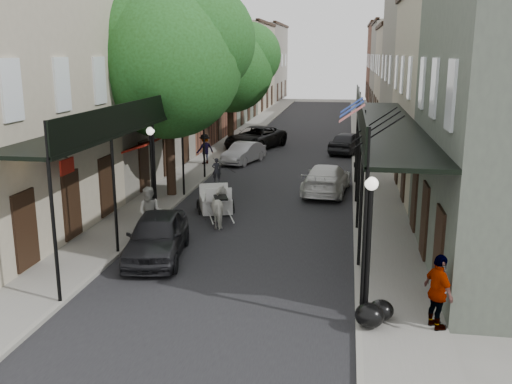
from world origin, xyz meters
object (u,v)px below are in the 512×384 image
at_px(pedestrian_sidewalk_left, 205,149).
at_px(car_left_mid, 243,153).
at_px(horse, 221,207).
at_px(car_left_far, 256,138).
at_px(carriage, 215,189).
at_px(lamppost_right_near, 368,249).
at_px(tree_far, 236,65).
at_px(tree_near, 177,56).
at_px(lamppost_right_far, 357,135).
at_px(car_right_far, 348,142).
at_px(lamppost_left, 152,172).
at_px(car_left_near, 157,236).
at_px(car_right_near, 326,179).
at_px(pedestrian_walking, 150,213).
at_px(pedestrian_sidewalk_right, 438,292).

distance_m(pedestrian_sidewalk_left, car_left_mid, 2.48).
height_order(horse, car_left_far, car_left_far).
bearing_deg(carriage, lamppost_right_near, -77.90).
distance_m(tree_far, car_left_far, 5.24).
height_order(tree_near, lamppost_right_far, tree_near).
height_order(tree_far, lamppost_right_far, tree_far).
bearing_deg(car_right_far, horse, 91.17).
bearing_deg(lamppost_right_far, car_right_far, 95.20).
distance_m(horse, pedestrian_sidewalk_left, 12.44).
bearing_deg(car_left_mid, tree_near, -82.92).
height_order(tree_near, car_right_far, tree_near).
xyz_separation_m(lamppost_left, pedestrian_sidewalk_left, (-0.82, 11.76, -1.03)).
relative_size(tree_near, horse, 5.52).
distance_m(tree_near, car_left_near, 10.13).
relative_size(lamppost_right_far, horse, 2.13).
distance_m(tree_far, pedestrian_sidewalk_left, 8.06).
height_order(lamppost_left, car_left_near, lamppost_left).
xyz_separation_m(lamppost_right_far, car_left_far, (-6.98, 6.41, -1.26)).
xyz_separation_m(lamppost_right_far, car_right_near, (-1.50, -6.09, -1.34)).
bearing_deg(pedestrian_sidewalk_left, tree_far, -138.90).
bearing_deg(tree_near, car_right_near, 14.29).
bearing_deg(car_right_far, car_right_near, 101.71).
xyz_separation_m(lamppost_left, car_left_mid, (1.33, 12.92, -1.42)).
relative_size(tree_near, lamppost_left, 2.60).
height_order(lamppost_right_near, pedestrian_walking, lamppost_right_near).
bearing_deg(tree_far, car_left_far, 9.63).
xyz_separation_m(pedestrian_sidewalk_left, car_left_mid, (2.15, 1.17, -0.39)).
xyz_separation_m(lamppost_right_far, carriage, (-6.14, -9.97, -1.09)).
bearing_deg(car_right_near, lamppost_right_near, 101.84).
relative_size(lamppost_right_near, carriage, 1.51).
relative_size(lamppost_right_far, pedestrian_walking, 1.93).
bearing_deg(lamppost_right_near, pedestrian_walking, 142.01).
bearing_deg(lamppost_right_near, lamppost_left, 135.71).
distance_m(lamppost_left, car_left_far, 18.49).
bearing_deg(car_left_near, car_right_far, 65.42).
bearing_deg(tree_near, lamppost_right_near, -55.73).
relative_size(tree_near, tree_far, 1.12).
bearing_deg(car_right_near, horse, 62.99).
relative_size(lamppost_left, carriage, 1.51).
height_order(lamppost_right_far, car_right_near, lamppost_right_far).
distance_m(tree_far, pedestrian_walking, 20.83).
bearing_deg(car_left_near, lamppost_right_far, 58.79).
xyz_separation_m(horse, carriage, (-0.76, 2.16, 0.22)).
bearing_deg(car_left_near, lamppost_left, 101.99).
xyz_separation_m(tree_near, pedestrian_sidewalk_right, (10.00, -12.18, -5.43)).
bearing_deg(lamppost_right_near, pedestrian_sidewalk_left, 114.53).
height_order(lamppost_right_near, car_right_far, lamppost_right_near).
height_order(tree_far, pedestrian_sidewalk_right, tree_far).
relative_size(tree_near, car_left_near, 2.18).
distance_m(carriage, pedestrian_sidewalk_right, 12.73).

